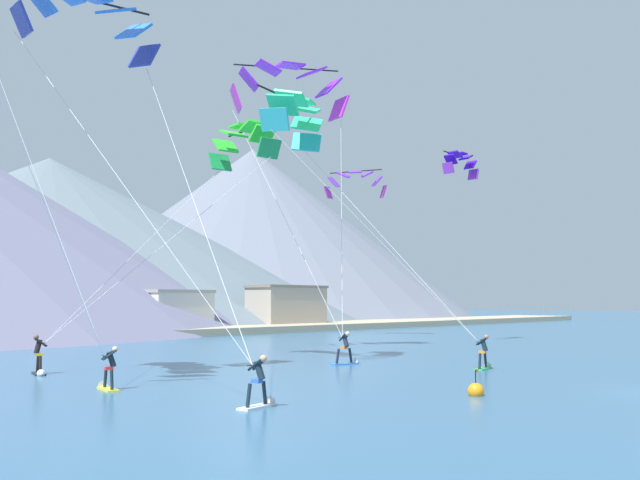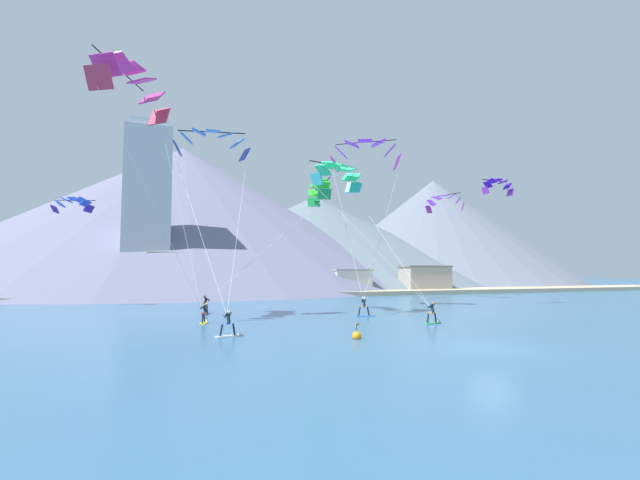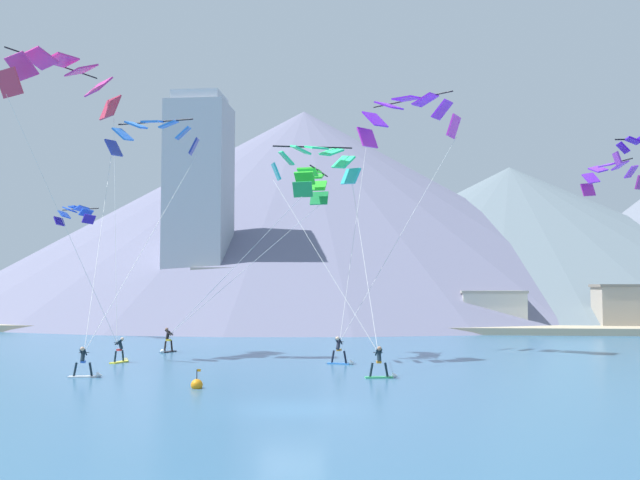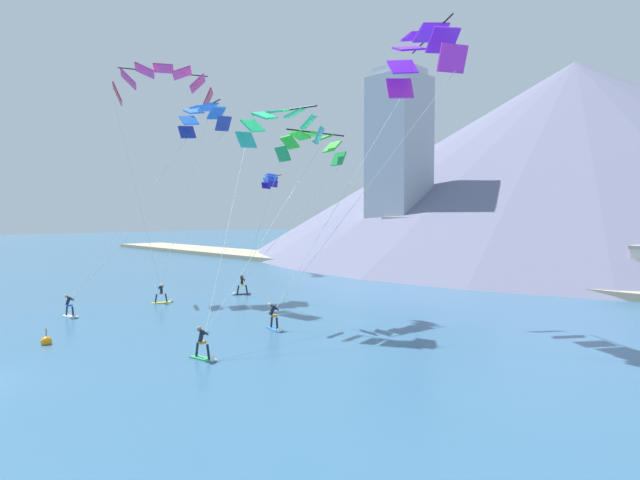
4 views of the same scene
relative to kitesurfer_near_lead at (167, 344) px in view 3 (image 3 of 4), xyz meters
The scene contains 22 objects.
ground_plane 25.92m from the kitesurfer_near_lead, 61.63° to the right, with size 400.00×400.00×0.00m, color #336084.
kitesurfer_near_lead is the anchor object (origin of this frame).
kitesurfer_near_trail 14.71m from the kitesurfer_near_lead, 26.61° to the right, with size 1.79×0.81×1.78m.
kitesurfer_mid_center 20.40m from the kitesurfer_near_lead, 39.53° to the right, with size 1.78×0.73×1.73m.
kitesurfer_far_left 6.94m from the kitesurfer_near_lead, 95.61° to the right, with size 0.81×1.79×1.66m.
kitesurfer_far_right 14.25m from the kitesurfer_near_lead, 88.77° to the right, with size 1.78×0.73×1.69m.
parafoil_kite_near_lead 15.66m from the kitesurfer_near_lead, ahead, with size 11.38×5.53×11.52m.
parafoil_kite_near_trail 24.48m from the kitesurfer_near_lead, ahead, with size 8.37×11.33×17.57m.
parafoil_kite_mid_center 17.43m from the kitesurfer_near_lead, 22.20° to the right, with size 7.08×10.35×12.76m.
parafoil_kite_far_left 20.23m from the kitesurfer_near_lead, 150.69° to the right, with size 8.57×8.49×19.52m.
parafoil_kite_far_right 15.06m from the kitesurfer_near_lead, 90.20° to the right, with size 6.54×11.51×14.95m.
parafoil_kite_distant_low_drift 22.70m from the kitesurfer_near_lead, 133.78° to the left, with size 4.72×3.09×1.83m.
parafoil_kite_distant_mid_solo 38.87m from the kitesurfer_near_lead, 17.76° to the left, with size 4.18×5.14×2.63m.
race_marker_buoy 19.04m from the kitesurfer_near_lead, 68.01° to the right, with size 0.56×0.56×1.02m.
shoreline_strip 28.67m from the kitesurfer_near_lead, 64.56° to the left, with size 180.00×10.00×0.70m, color tan.
shore_building_harbour_front 34.34m from the kitesurfer_near_lead, 117.78° to the left, with size 8.33×5.76×4.59m.
shore_building_promenade_mid 50.91m from the kitesurfer_near_lead, 33.50° to the left, with size 9.31×4.52×5.00m.
shore_building_quay_east 39.22m from the kitesurfer_near_lead, 46.20° to the left, with size 6.91×4.46×4.32m.
shore_building_quay_west 30.41m from the kitesurfer_near_lead, 96.35° to the left, with size 5.74×5.14×6.91m.
highrise_tower 34.74m from the kitesurfer_near_lead, 101.47° to the left, with size 7.00×7.00×27.64m.
mountain_peak_west_ridge 80.44m from the kitesurfer_near_lead, 89.71° to the left, with size 125.38×125.38×37.12m.
mountain_peak_east_shoulder 86.01m from the kitesurfer_near_lead, 64.14° to the left, with size 102.98×102.98×25.79m.
Camera 3 is at (3.85, -27.68, 4.73)m, focal length 40.00 mm.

